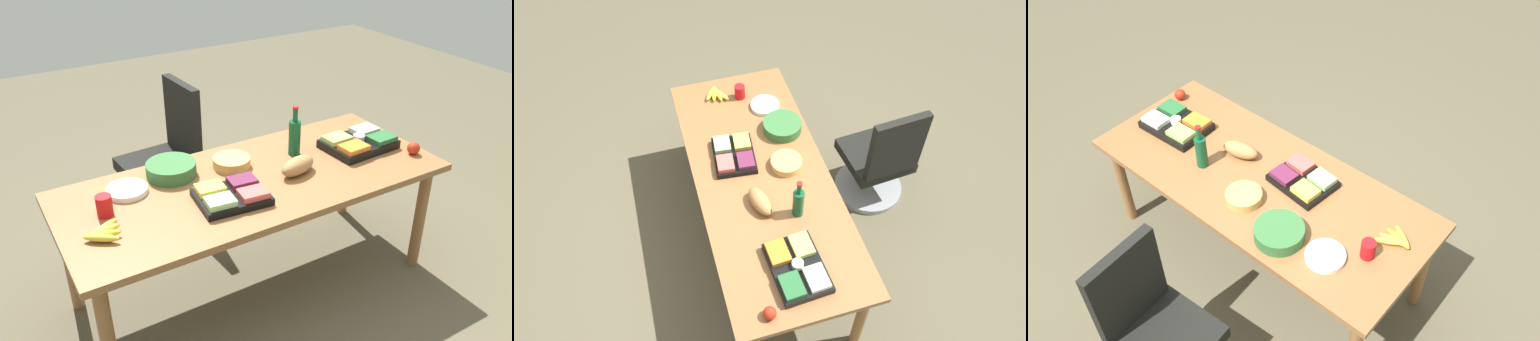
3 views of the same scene
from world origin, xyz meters
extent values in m
plane|color=brown|center=(0.00, 0.00, 0.00)|extent=(10.00, 10.00, 0.00)
cube|color=brown|center=(0.00, 0.00, 0.73)|extent=(2.16, 0.90, 0.04)
cylinder|color=brown|center=(-0.99, -0.36, 0.36)|extent=(0.07, 0.07, 0.71)
cylinder|color=brown|center=(-0.99, 0.36, 0.36)|extent=(0.07, 0.07, 0.71)
cylinder|color=brown|center=(0.99, 0.36, 0.36)|extent=(0.07, 0.07, 0.71)
cylinder|color=gray|center=(-0.21, 0.99, 0.03)|extent=(0.56, 0.56, 0.05)
cylinder|color=gray|center=(-0.21, 0.99, 0.24)|extent=(0.06, 0.06, 0.37)
cube|color=black|center=(-0.21, 0.99, 0.42)|extent=(0.51, 0.51, 0.09)
cube|color=black|center=(0.01, 1.00, 0.74)|extent=(0.09, 0.44, 0.54)
cylinder|color=#DCA254|center=(-0.04, 0.19, 0.78)|extent=(0.24, 0.24, 0.06)
ellipsoid|color=yellow|center=(-0.90, -0.16, 0.78)|extent=(0.16, 0.13, 0.04)
ellipsoid|color=yellow|center=(-0.89, -0.13, 0.78)|extent=(0.17, 0.08, 0.04)
ellipsoid|color=yellow|center=(-0.88, -0.11, 0.78)|extent=(0.17, 0.06, 0.04)
ellipsoid|color=#D7D040|center=(-0.86, -0.08, 0.78)|extent=(0.17, 0.12, 0.04)
cube|color=black|center=(0.75, 0.00, 0.78)|extent=(0.43, 0.32, 0.05)
cube|color=orange|center=(0.64, -0.08, 0.82)|extent=(0.17, 0.13, 0.03)
cube|color=#276132|center=(0.87, -0.07, 0.82)|extent=(0.17, 0.13, 0.03)
cube|color=#A0C45A|center=(0.63, 0.06, 0.82)|extent=(0.17, 0.13, 0.03)
cube|color=beige|center=(0.86, 0.08, 0.82)|extent=(0.17, 0.13, 0.03)
cylinder|color=white|center=(0.75, 0.00, 0.82)|extent=(0.07, 0.07, 0.04)
cube|color=black|center=(-0.22, -0.14, 0.77)|extent=(0.39, 0.31, 0.04)
cube|color=#AADA8C|center=(-0.31, -0.20, 0.81)|extent=(0.15, 0.13, 0.03)
cube|color=#E35651|center=(-0.13, -0.22, 0.81)|extent=(0.15, 0.13, 0.03)
cube|color=#F8DA4D|center=(-0.30, -0.06, 0.81)|extent=(0.15, 0.13, 0.03)
cube|color=#622241|center=(-0.12, -0.08, 0.81)|extent=(0.15, 0.13, 0.03)
cylinder|color=#356935|center=(-0.38, 0.26, 0.79)|extent=(0.29, 0.29, 0.08)
ellipsoid|color=#A97544|center=(0.24, -0.08, 0.80)|extent=(0.26, 0.16, 0.10)
cylinder|color=#104D2A|center=(0.36, 0.13, 0.86)|extent=(0.09, 0.09, 0.21)
cylinder|color=#104D2A|center=(0.36, 0.13, 1.00)|extent=(0.04, 0.04, 0.08)
cylinder|color=red|center=(0.36, 0.13, 1.05)|extent=(0.04, 0.04, 0.01)
cylinder|color=red|center=(-0.82, 0.06, 0.81)|extent=(0.09, 0.09, 0.11)
cylinder|color=white|center=(-0.66, 0.21, 0.77)|extent=(0.24, 0.24, 0.03)
sphere|color=#B22814|center=(0.98, -0.24, 0.79)|extent=(0.09, 0.09, 0.08)
camera|label=1|loc=(-1.30, -2.19, 2.19)|focal=37.03mm
camera|label=2|loc=(2.11, -0.57, 3.41)|focal=35.47mm
camera|label=3|loc=(-1.65, 1.72, 3.14)|focal=39.08mm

